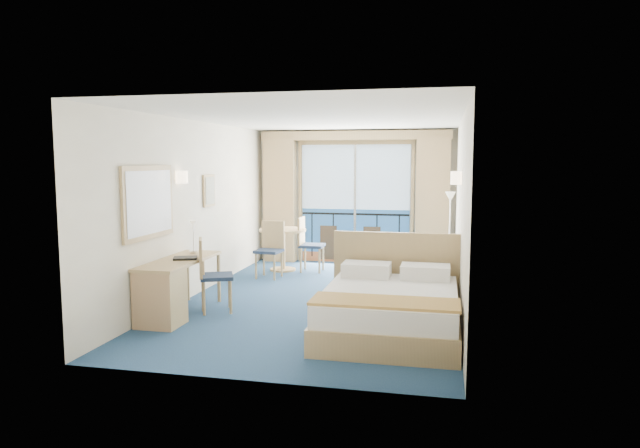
# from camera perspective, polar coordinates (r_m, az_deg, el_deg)

# --- Properties ---
(floor) EXTENTS (6.50, 6.50, 0.00)m
(floor) POSITION_cam_1_polar(r_m,az_deg,el_deg) (8.66, 0.16, -7.58)
(floor) COLOR navy
(floor) RESTS_ON ground
(room_walls) EXTENTS (4.04, 6.54, 2.72)m
(room_walls) POSITION_cam_1_polar(r_m,az_deg,el_deg) (8.41, 0.17, 4.25)
(room_walls) COLOR beige
(room_walls) RESTS_ON ground
(balcony_door) EXTENTS (2.36, 0.03, 2.52)m
(balcony_door) POSITION_cam_1_polar(r_m,az_deg,el_deg) (11.61, 3.49, 1.70)
(balcony_door) COLOR navy
(balcony_door) RESTS_ON room_walls
(curtain_left) EXTENTS (0.65, 0.22, 2.55)m
(curtain_left) POSITION_cam_1_polar(r_m,az_deg,el_deg) (11.80, -4.04, 2.41)
(curtain_left) COLOR tan
(curtain_left) RESTS_ON room_walls
(curtain_right) EXTENTS (0.65, 0.22, 2.55)m
(curtain_right) POSITION_cam_1_polar(r_m,az_deg,el_deg) (11.32, 11.20, 2.14)
(curtain_right) COLOR tan
(curtain_right) RESTS_ON room_walls
(pelmet) EXTENTS (3.80, 0.25, 0.18)m
(pelmet) POSITION_cam_1_polar(r_m,az_deg,el_deg) (11.47, 3.49, 8.83)
(pelmet) COLOR tan
(pelmet) RESTS_ON room_walls
(mirror) EXTENTS (0.05, 1.25, 0.95)m
(mirror) POSITION_cam_1_polar(r_m,az_deg,el_deg) (7.71, -16.76, 2.09)
(mirror) COLOR tan
(mirror) RESTS_ON room_walls
(wall_print) EXTENTS (0.04, 0.42, 0.52)m
(wall_print) POSITION_cam_1_polar(r_m,az_deg,el_deg) (9.46, -11.02, 3.30)
(wall_print) COLOR tan
(wall_print) RESTS_ON room_walls
(sconce_left) EXTENTS (0.18, 0.18, 0.18)m
(sconce_left) POSITION_cam_1_polar(r_m,az_deg,el_deg) (8.48, -13.68, 4.58)
(sconce_left) COLOR #FFDEB2
(sconce_left) RESTS_ON room_walls
(sconce_right) EXTENTS (0.18, 0.18, 0.18)m
(sconce_right) POSITION_cam_1_polar(r_m,az_deg,el_deg) (8.07, 13.56, 4.50)
(sconce_right) COLOR #FFDEB2
(sconce_right) RESTS_ON room_walls
(bed) EXTENTS (1.77, 2.11, 1.11)m
(bed) POSITION_cam_1_polar(r_m,az_deg,el_deg) (7.03, 7.09, -8.33)
(bed) COLOR tan
(bed) RESTS_ON ground
(nightstand) EXTENTS (0.47, 0.44, 0.61)m
(nightstand) POSITION_cam_1_polar(r_m,az_deg,el_deg) (8.31, 11.94, -6.16)
(nightstand) COLOR tan
(nightstand) RESTS_ON ground
(phone) EXTENTS (0.24, 0.22, 0.09)m
(phone) POSITION_cam_1_polar(r_m,az_deg,el_deg) (8.26, 11.83, -3.77)
(phone) COLOR beige
(phone) RESTS_ON nightstand
(armchair) EXTENTS (1.17, 1.16, 0.76)m
(armchair) POSITION_cam_1_polar(r_m,az_deg,el_deg) (9.65, 11.13, -3.93)
(armchair) COLOR #494F58
(armchair) RESTS_ON ground
(floor_lamp) EXTENTS (0.21, 0.21, 1.52)m
(floor_lamp) POSITION_cam_1_polar(r_m,az_deg,el_deg) (10.72, 12.88, 1.20)
(floor_lamp) COLOR silver
(floor_lamp) RESTS_ON ground
(desk) EXTENTS (0.56, 1.62, 0.76)m
(desk) POSITION_cam_1_polar(r_m,az_deg,el_deg) (7.64, -15.27, -6.49)
(desk) COLOR tan
(desk) RESTS_ON ground
(desk_chair) EXTENTS (0.59, 0.58, 1.03)m
(desk_chair) POSITION_cam_1_polar(r_m,az_deg,el_deg) (8.02, -10.95, -4.60)
(desk_chair) COLOR #1C2A43
(desk_chair) RESTS_ON ground
(folder) EXTENTS (0.38, 0.33, 0.03)m
(folder) POSITION_cam_1_polar(r_m,az_deg,el_deg) (7.95, -13.32, -3.33)
(folder) COLOR black
(folder) RESTS_ON desk
(desk_lamp) EXTENTS (0.12, 0.12, 0.46)m
(desk_lamp) POSITION_cam_1_polar(r_m,az_deg,el_deg) (8.38, -12.56, -0.56)
(desk_lamp) COLOR silver
(desk_lamp) RESTS_ON desk
(round_table) EXTENTS (0.89, 0.89, 0.80)m
(round_table) POSITION_cam_1_polar(r_m,az_deg,el_deg) (10.84, -3.75, -1.50)
(round_table) COLOR tan
(round_table) RESTS_ON ground
(table_chair_a) EXTENTS (0.46, 0.44, 1.02)m
(table_chair_a) POSITION_cam_1_polar(r_m,az_deg,el_deg) (10.75, -1.27, -1.71)
(table_chair_a) COLOR #1C2A43
(table_chair_a) RESTS_ON ground
(table_chair_b) EXTENTS (0.47, 0.48, 1.01)m
(table_chair_b) POSITION_cam_1_polar(r_m,az_deg,el_deg) (10.26, -4.95, -2.17)
(table_chair_b) COLOR #1C2A43
(table_chair_b) RESTS_ON ground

